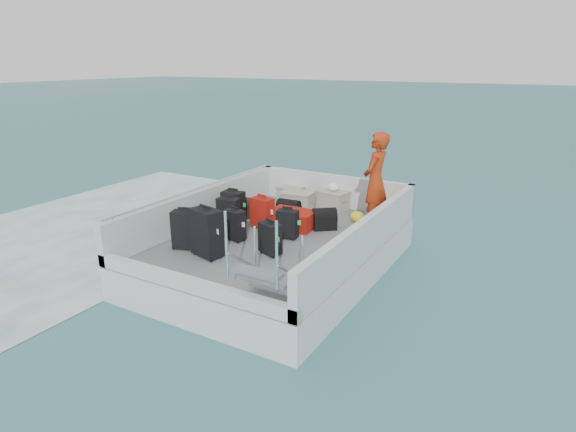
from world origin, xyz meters
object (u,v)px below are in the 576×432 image
Objects in this scene: crate_2 at (333,200)px; suitcase_6 at (270,239)px; suitcase_8 at (292,219)px; crate_0 at (290,195)px; suitcase_4 at (235,225)px; suitcase_2 at (233,207)px; suitcase_7 at (287,224)px; passenger at (375,181)px; suitcase_0 at (186,230)px; suitcase_1 at (229,214)px; crate_3 at (382,216)px; crate_1 at (297,202)px; suitcase_5 at (262,213)px; suitcase_3 at (207,233)px.

suitcase_6 is at bearing -86.23° from crate_2.
suitcase_8 is 1.63× the size of crate_0.
suitcase_2 is at bearing 139.61° from suitcase_4.
suitcase_6 is at bearing -89.44° from suitcase_7.
passenger is at bearing 41.32° from suitcase_7.
passenger is (2.40, 2.68, 0.59)m from suitcase_0.
passenger is (2.35, 1.51, 0.62)m from suitcase_1.
crate_2 is at bearing -7.59° from suitcase_8.
suitcase_0 is at bearing -88.72° from suitcase_2.
crate_2 is (1.35, 1.82, -0.13)m from suitcase_2.
suitcase_4 reaches higher than crate_3.
crate_3 is (1.42, 1.10, -0.00)m from suitcase_8.
suitcase_5 is at bearing -91.36° from crate_1.
suitcase_6 reaches higher than crate_2.
suitcase_3 is 1.44× the size of suitcase_4.
crate_0 is (-1.14, 2.11, -0.11)m from suitcase_7.
suitcase_0 reaches higher than suitcase_8.
suitcase_6 is 0.87× the size of crate_2.
suitcase_3 is 3.53m from crate_0.
suitcase_3 reaches higher than suitcase_2.
suitcase_5 is at bearing 97.87° from suitcase_4.
suitcase_6 is 0.63× the size of suitcase_8.
suitcase_5 is at bearing 118.76° from suitcase_8.
suitcase_1 is 2.87m from passenger.
suitcase_3 reaches higher than suitcase_1.
suitcase_8 is at bearing 9.28° from suitcase_2.
crate_3 is at bearing 1.35° from crate_1.
crate_1 is (0.05, 3.01, -0.22)m from suitcase_3.
suitcase_8 is 0.46× the size of passenger.
suitcase_1 is 1.05× the size of suitcase_5.
crate_2 is 1.59m from passenger.
suitcase_0 is at bearing -137.58° from suitcase_6.
suitcase_8 is at bearing -58.21° from passenger.
suitcase_0 reaches higher than crate_0.
crate_2 is at bearing 51.32° from suitcase_0.
crate_0 is (0.11, 3.43, -0.18)m from suitcase_0.
crate_0 is (-0.43, 1.84, -0.14)m from suitcase_5.
passenger is (1.88, 2.75, 0.53)m from suitcase_3.
suitcase_8 reaches higher than crate_3.
suitcase_8 is 1.39× the size of crate_2.
crate_0 is (0.27, 1.83, -0.15)m from suitcase_2.
suitcase_1 is 1.18× the size of crate_0.
crate_3 is (2.62, 1.39, -0.15)m from suitcase_2.
suitcase_0 is at bearing -109.32° from crate_2.
suitcase_3 is (0.52, -0.08, 0.07)m from suitcase_0.
crate_3 is 0.82m from passenger.
suitcase_0 is 3.87m from crate_3.
suitcase_3 reaches higher than crate_2.
crate_2 is 1.12× the size of crate_3.
suitcase_3 reaches higher than crate_3.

